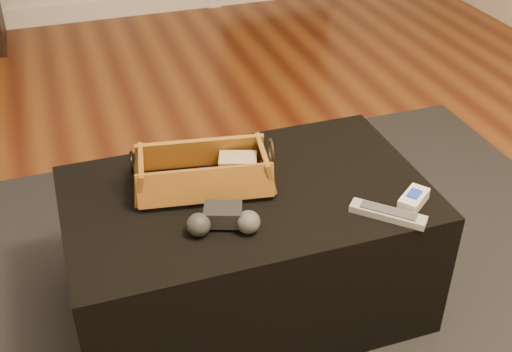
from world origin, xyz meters
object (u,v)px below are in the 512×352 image
object	(u,v)px
wicker_basket	(203,173)
game_controller	(223,220)
ottoman	(247,250)
silver_remote	(388,214)
cream_gadget	(414,199)
tv_remote	(197,183)

from	to	relation	value
wicker_basket	game_controller	bearing A→B (deg)	-90.52
ottoman	wicker_basket	world-z (taller)	wicker_basket
silver_remote	cream_gadget	world-z (taller)	cream_gadget
cream_gadget	silver_remote	bearing A→B (deg)	-162.95
silver_remote	game_controller	bearing A→B (deg)	168.25
ottoman	wicker_basket	bearing A→B (deg)	150.22
cream_gadget	tv_remote	bearing A→B (deg)	154.89
ottoman	wicker_basket	size ratio (longest dim) A/B	2.47
game_controller	silver_remote	size ratio (longest dim) A/B	1.11
tv_remote	silver_remote	world-z (taller)	tv_remote
ottoman	silver_remote	size ratio (longest dim) A/B	5.72
wicker_basket	game_controller	distance (m)	0.20
ottoman	cream_gadget	world-z (taller)	cream_gadget
tv_remote	wicker_basket	world-z (taller)	wicker_basket
silver_remote	cream_gadget	bearing A→B (deg)	17.05
tv_remote	silver_remote	distance (m)	0.52
ottoman	cream_gadget	distance (m)	0.50
ottoman	cream_gadget	size ratio (longest dim) A/B	8.95
game_controller	cream_gadget	xyz separation A→B (m)	(0.51, -0.06, -0.01)
silver_remote	cream_gadget	xyz separation A→B (m)	(0.09, 0.03, 0.01)
tv_remote	game_controller	bearing A→B (deg)	-80.96
tv_remote	cream_gadget	xyz separation A→B (m)	(0.53, -0.25, -0.01)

